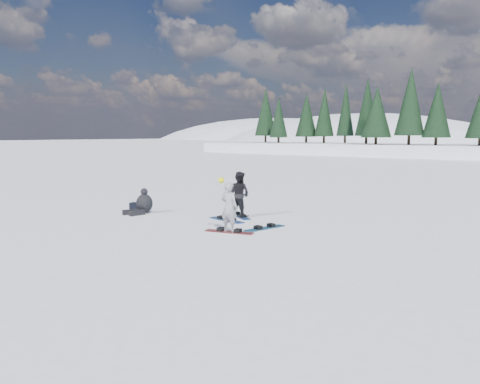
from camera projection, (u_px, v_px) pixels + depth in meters
name	position (u px, v px, depth m)	size (l,w,h in m)	color
ground	(257.00, 245.00, 12.28)	(420.00, 420.00, 0.00)	white
snowboarder_woman	(229.00, 207.00, 13.80)	(0.58, 0.42, 1.65)	#A2A2A7
snowboarder_man	(239.00, 194.00, 16.45)	(0.78, 0.61, 1.60)	black
seated_rider	(143.00, 204.00, 17.23)	(0.79, 1.17, 0.93)	black
gear_bag	(136.00, 207.00, 17.88)	(0.45, 0.30, 0.30)	black
snowboard_woman	(229.00, 232.00, 13.89)	(1.50, 0.28, 0.03)	maroon
snowboard_man	(239.00, 216.00, 16.55)	(1.50, 0.28, 0.03)	navy
snowboard_loose_c	(227.00, 220.00, 15.81)	(1.50, 0.28, 0.03)	#1C469C
snowboard_loose_a	(265.00, 228.00, 14.44)	(1.50, 0.28, 0.03)	#1C659A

